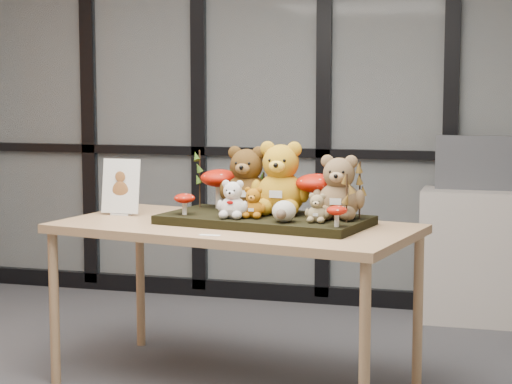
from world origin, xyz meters
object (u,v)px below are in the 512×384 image
(mushroom_front_right, at_px, (337,215))
(sign_holder, at_px, (121,189))
(mushroom_front_left, at_px, (185,203))
(monitor, at_px, (474,163))
(bear_tan_back, at_px, (339,184))
(bear_pooh_yellow, at_px, (281,174))
(mushroom_back_left, at_px, (220,187))
(mushroom_back_right, at_px, (316,193))
(bear_white_bow, at_px, (233,197))
(bear_brown_medium, at_px, (247,175))
(cabinet, at_px, (472,256))
(plush_cream_hedgehog, at_px, (284,210))
(bear_beige_small, at_px, (317,206))
(diorama_tray, at_px, (265,220))
(display_table, at_px, (235,237))
(bear_small_yellow, at_px, (253,201))

(mushroom_front_right, relative_size, sign_holder, 0.36)
(mushroom_front_left, relative_size, monitor, 0.24)
(bear_tan_back, bearing_deg, bear_pooh_yellow, 175.59)
(mushroom_back_left, height_order, mushroom_back_right, mushroom_back_right)
(bear_white_bow, height_order, monitor, monitor)
(bear_pooh_yellow, relative_size, bear_brown_medium, 1.09)
(cabinet, bearing_deg, monitor, 90.00)
(bear_white_bow, relative_size, mushroom_front_left, 1.74)
(bear_tan_back, bearing_deg, mushroom_back_right, 162.97)
(plush_cream_hedgehog, distance_m, mushroom_front_right, 0.28)
(bear_brown_medium, bearing_deg, bear_beige_small, -22.08)
(bear_white_bow, bearing_deg, bear_brown_medium, 101.72)
(bear_beige_small, distance_m, mushroom_front_left, 0.70)
(diorama_tray, xyz_separation_m, cabinet, (0.96, 1.58, -0.42))
(display_table, relative_size, monitor, 3.90)
(mushroom_front_right, distance_m, sign_holder, 1.29)
(plush_cream_hedgehog, xyz_separation_m, mushroom_back_left, (-0.44, 0.39, 0.06))
(bear_tan_back, xyz_separation_m, mushroom_back_left, (-0.67, 0.20, -0.06))
(mushroom_front_left, xyz_separation_m, cabinet, (1.35, 1.65, -0.50))
(sign_holder, bearing_deg, plush_cream_hedgehog, -16.40)
(sign_holder, relative_size, monitor, 0.62)
(mushroom_back_left, xyz_separation_m, mushroom_front_right, (0.71, -0.46, -0.06))
(cabinet, distance_m, monitor, 0.60)
(mushroom_front_right, xyz_separation_m, monitor, (0.54, 1.85, 0.10))
(mushroom_front_right, bearing_deg, bear_white_bow, 165.97)
(bear_brown_medium, distance_m, bear_small_yellow, 0.26)
(bear_beige_small, relative_size, mushroom_back_right, 0.66)
(mushroom_back_left, bearing_deg, display_table, -57.44)
(bear_small_yellow, distance_m, bear_white_bow, 0.10)
(bear_white_bow, distance_m, mushroom_front_right, 0.56)
(bear_beige_small, distance_m, cabinet, 1.92)
(mushroom_front_right, bearing_deg, bear_brown_medium, 144.45)
(plush_cream_hedgehog, bearing_deg, mushroom_front_left, 179.78)
(bear_small_yellow, height_order, plush_cream_hedgehog, bear_small_yellow)
(display_table, bearing_deg, sign_holder, 178.31)
(bear_small_yellow, bearing_deg, bear_brown_medium, 124.94)
(mushroom_front_right, bearing_deg, bear_tan_back, 98.33)
(bear_tan_back, distance_m, mushroom_front_right, 0.29)
(bear_white_bow, bearing_deg, bear_pooh_yellow, 59.36)
(bear_beige_small, bearing_deg, diorama_tray, 164.71)
(plush_cream_hedgehog, xyz_separation_m, monitor, (0.81, 1.78, 0.10))
(plush_cream_hedgehog, xyz_separation_m, sign_holder, (-0.97, 0.30, 0.04))
(mushroom_back_left, height_order, mushroom_front_right, mushroom_back_left)
(mushroom_back_left, height_order, mushroom_front_left, mushroom_back_left)
(bear_brown_medium, xyz_separation_m, bear_beige_small, (0.43, -0.28, -0.11))
(bear_tan_back, xyz_separation_m, bear_white_bow, (-0.50, -0.12, -0.07))
(display_table, distance_m, mushroom_back_right, 0.46)
(display_table, relative_size, mushroom_back_left, 8.38)
(mushroom_front_left, distance_m, cabinet, 2.19)
(bear_white_bow, xyz_separation_m, cabinet, (1.08, 1.70, -0.55))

